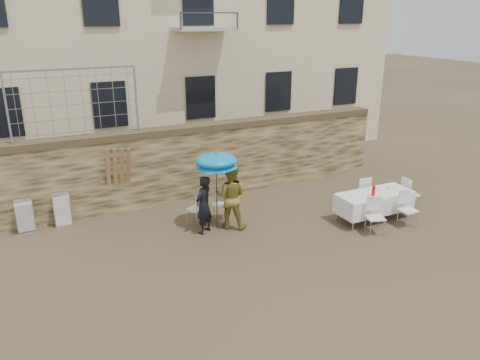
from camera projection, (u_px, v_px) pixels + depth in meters
name	position (u px, v px, depth m)	size (l,w,h in m)	color
ground	(267.00, 274.00, 10.11)	(80.00, 80.00, 0.00)	brown
stone_wall	(188.00, 163.00, 13.99)	(13.00, 0.50, 2.20)	olive
chain_link_fence	(75.00, 105.00, 12.10)	(3.20, 0.06, 1.80)	gray
man_suit	(204.00, 205.00, 11.80)	(0.56, 0.36, 1.52)	black
woman_dress	(231.00, 196.00, 12.07)	(0.84, 0.65, 1.73)	gold
umbrella	(216.00, 163.00, 11.70)	(1.10, 1.10, 1.91)	#3F3F44
couple_chair_left	(196.00, 208.00, 12.36)	(0.48, 0.48, 0.96)	white
couple_chair_right	(221.00, 203.00, 12.65)	(0.48, 0.48, 0.96)	white
banquet_table	(375.00, 194.00, 12.60)	(2.10, 0.85, 0.78)	white
soda_bottle	(373.00, 191.00, 12.33)	(0.09, 0.09, 0.26)	red
table_chair_front_left	(375.00, 217.00, 11.80)	(0.48, 0.48, 0.96)	white
table_chair_front_right	(408.00, 209.00, 12.25)	(0.48, 0.48, 0.96)	white
table_chair_back	(361.00, 192.00, 13.45)	(0.48, 0.48, 0.96)	white
table_chair_side	(410.00, 193.00, 13.34)	(0.48, 0.48, 0.96)	white
chair_stack_left	(25.00, 214.00, 12.04)	(0.46, 0.47, 0.92)	white
chair_stack_right	(62.00, 208.00, 12.41)	(0.46, 0.40, 0.92)	white
wood_planks	(120.00, 179.00, 12.94)	(0.70, 0.20, 2.00)	#A37749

